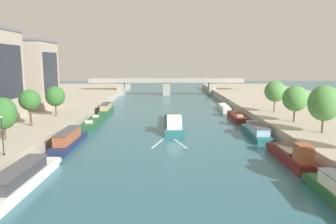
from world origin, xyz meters
name	(u,v)px	position (x,y,z in m)	size (l,w,h in m)	color
quay_left	(12,114)	(-35.81, 55.00, 1.09)	(36.00, 170.00, 2.17)	#B2A893
quay_right	(322,113)	(35.81, 55.00, 1.09)	(36.00, 170.00, 2.17)	#B2A893
barge_midriver	(173,122)	(1.08, 44.87, 0.93)	(3.64, 20.51, 3.19)	#23666B
wake_behind_barge	(169,144)	(0.01, 31.79, 0.01)	(5.60, 5.88, 0.03)	#A0CCD6
moored_boat_left_end	(23,178)	(-15.28, 14.01, 1.04)	(3.00, 14.88, 2.49)	silver
moored_boat_left_midway	(69,140)	(-15.33, 30.15, 1.12)	(2.42, 13.49, 2.69)	#1E284C
moored_boat_left_far	(93,122)	(-15.33, 46.75, 0.66)	(2.73, 14.55, 2.36)	#235633
moored_boat_left_lone	(106,109)	(-15.49, 62.20, 1.07)	(2.60, 12.08, 2.57)	#235633
moored_boat_right_lone	(291,156)	(15.56, 21.75, 1.02)	(2.28, 12.21, 3.42)	maroon
moored_boat_right_far	(257,131)	(15.39, 36.62, 0.93)	(3.11, 13.28, 2.23)	#23666B
moored_boat_right_midway	(237,117)	(15.62, 53.19, 0.61)	(2.79, 12.59, 2.26)	maroon
moored_boat_right_upstream	(224,108)	(15.33, 67.04, 0.69)	(2.53, 11.83, 2.41)	silver
tree_left_far	(3,114)	(-22.94, 26.06, 5.86)	(3.67, 3.67, 5.92)	brown
tree_left_distant	(30,100)	(-23.30, 35.73, 6.54)	(3.52, 3.52, 6.17)	brown
tree_left_third	(55,96)	(-22.49, 45.79, 6.11)	(3.80, 3.80, 5.97)	brown
tree_right_distant	(324,103)	(23.38, 29.76, 6.75)	(4.70, 4.70, 7.30)	brown
tree_right_far	(295,99)	(22.86, 39.14, 6.37)	(4.50, 4.50, 6.51)	brown
tree_right_third	(275,91)	(22.92, 49.98, 6.66)	(4.41, 4.41, 6.72)	brown
lamppost_left_bank	(2,134)	(-19.36, 18.56, 4.72)	(0.28, 0.28, 4.64)	black
building_left_corner	(23,74)	(-33.63, 57.17, 10.02)	(13.36, 11.79, 15.66)	#A89989
bridge_far	(167,85)	(0.00, 106.28, 4.09)	(59.61, 4.40, 6.44)	#9E998E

